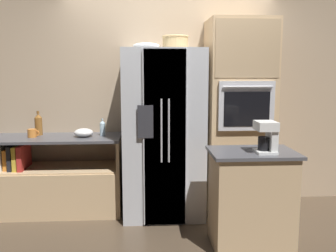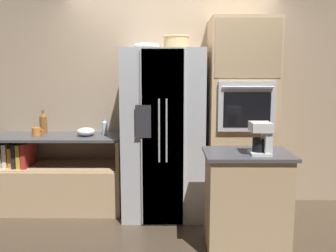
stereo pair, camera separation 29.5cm
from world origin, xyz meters
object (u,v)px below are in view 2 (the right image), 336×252
mixing_bowl (86,132)px  coffee_maker (262,137)px  refrigerator (164,133)px  wicker_basket (176,42)px  fruit_bowl (147,46)px  bottle_short (105,127)px  mug (37,132)px  bottle_tall (43,123)px  wall_oven (241,117)px

mixing_bowl → coffee_maker: 2.08m
mixing_bowl → refrigerator: bearing=-5.6°
wicker_basket → fruit_bowl: wicker_basket is taller
bottle_short → mug: (-0.79, -0.06, -0.04)m
refrigerator → mixing_bowl: refrigerator is taller
refrigerator → coffee_maker: (0.88, -0.97, 0.13)m
wicker_basket → coffee_maker: wicker_basket is taller
bottle_tall → mixing_bowl: bottle_tall is taller
refrigerator → coffee_maker: 1.32m
wicker_basket → coffee_maker: bearing=-54.3°
coffee_maker → fruit_bowl: bearing=138.8°
refrigerator → bottle_tall: bearing=170.8°
refrigerator → fruit_bowl: size_ratio=6.47×
coffee_maker → mixing_bowl: bearing=149.3°
wall_oven → wicker_basket: (-0.74, -0.03, 0.84)m
wicker_basket → mixing_bowl: wicker_basket is taller
refrigerator → mug: size_ratio=13.97×
wall_oven → mug: wall_oven is taller
bottle_tall → coffee_maker: bearing=-27.4°
wall_oven → mixing_bowl: 1.80m
bottle_tall → wall_oven: bearing=-3.6°
bottle_tall → fruit_bowl: bearing=-12.3°
bottle_tall → mug: bearing=-104.2°
mug → mixing_bowl: mixing_bowl is taller
bottle_tall → bottle_short: size_ratio=1.41×
bottle_short → fruit_bowl: bearing=-20.5°
wicker_basket → mixing_bowl: (-1.04, 0.03, -1.02)m
wicker_basket → bottle_tall: bearing=173.6°
wall_oven → bottle_short: size_ratio=10.98×
refrigerator → fruit_bowl: (-0.18, -0.04, 0.97)m
wicker_basket → coffee_maker: 1.55m
fruit_bowl → mixing_bowl: size_ratio=1.34×
fruit_bowl → mixing_bowl: bearing=169.9°
wall_oven → bottle_tall: (-2.33, 0.15, -0.09)m
refrigerator → wicker_basket: wicker_basket is taller
fruit_bowl → mixing_bowl: (-0.72, 0.13, -0.97)m
bottle_short → coffee_maker: (1.58, -1.12, 0.09)m
wall_oven → wicker_basket: size_ratio=7.39×
fruit_bowl → mug: bearing=174.0°
bottle_tall → refrigerator: bearing=-9.2°
bottle_tall → coffee_maker: size_ratio=1.00×
wall_oven → coffee_maker: wall_oven is taller
refrigerator → coffee_maker: size_ratio=6.61×
wall_oven → bottle_short: (-1.58, 0.06, -0.13)m
fruit_bowl → bottle_tall: size_ratio=1.02×
wicker_basket → coffee_maker: size_ratio=1.06×
bottle_tall → bottle_short: bottle_tall is taller
wall_oven → mug: (-2.37, 0.01, -0.18)m
wall_oven → coffee_maker: 1.06m
wicker_basket → bottle_tall: wicker_basket is taller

